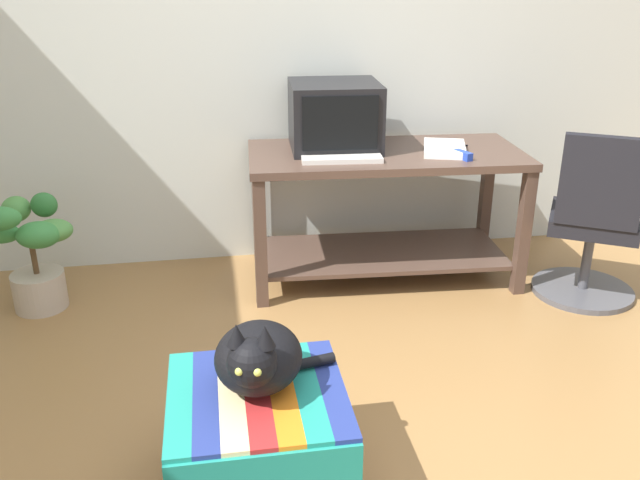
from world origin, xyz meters
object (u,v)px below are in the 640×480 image
object	(u,v)px
desk	(384,192)
potted_plant	(34,255)
ottoman_with_blanket	(259,441)
stapler	(463,155)
keyboard	(342,158)
cat	(258,358)
office_chair	(592,229)
book	(444,149)
tv_monitor	(335,117)

from	to	relation	value
desk	potted_plant	world-z (taller)	desk
ottoman_with_blanket	stapler	world-z (taller)	stapler
keyboard	cat	xyz separation A→B (m)	(-0.53, -1.38, -0.24)
office_chair	book	bearing A→B (deg)	1.55
desk	office_chair	bearing A→B (deg)	-21.16
office_chair	cat	bearing A→B (deg)	61.91
tv_monitor	keyboard	world-z (taller)	tv_monitor
stapler	keyboard	bearing A→B (deg)	153.35
cat	potted_plant	world-z (taller)	cat
book	potted_plant	bearing A→B (deg)	-161.64
desk	ottoman_with_blanket	world-z (taller)	desk
ottoman_with_blanket	stapler	bearing A→B (deg)	49.30
tv_monitor	desk	bearing A→B (deg)	-20.49
book	ottoman_with_blanket	xyz separation A→B (m)	(-1.10, -1.48, -0.54)
office_chair	stapler	bearing A→B (deg)	10.21
tv_monitor	book	world-z (taller)	tv_monitor
tv_monitor	office_chair	world-z (taller)	tv_monitor
ottoman_with_blanket	stapler	xyz separation A→B (m)	(1.15, 1.34, 0.54)
office_chair	stapler	size ratio (longest dim) A/B	8.09
tv_monitor	ottoman_with_blanket	bearing A→B (deg)	-105.27
ottoman_with_blanket	stapler	size ratio (longest dim) A/B	5.09
tv_monitor	cat	bearing A→B (deg)	-105.24
ottoman_with_blanket	cat	bearing A→B (deg)	69.56
tv_monitor	stapler	size ratio (longest dim) A/B	4.38
book	potted_plant	size ratio (longest dim) A/B	0.50
ottoman_with_blanket	cat	distance (m)	0.30
desk	office_chair	distance (m)	1.07
desk	stapler	size ratio (longest dim) A/B	13.31
cat	desk	bearing A→B (deg)	75.21
book	stapler	bearing A→B (deg)	-53.79
tv_monitor	keyboard	bearing A→B (deg)	-88.89
desk	potted_plant	distance (m)	1.81
ottoman_with_blanket	office_chair	size ratio (longest dim) A/B	0.63
tv_monitor	office_chair	distance (m)	1.43
tv_monitor	ottoman_with_blanket	xyz separation A→B (m)	(-0.55, -1.66, -0.69)
stapler	tv_monitor	bearing A→B (deg)	132.15
cat	potted_plant	size ratio (longest dim) A/B	0.73
office_chair	desk	bearing A→B (deg)	6.11
office_chair	ottoman_with_blanket	bearing A→B (deg)	62.36
stapler	desk	bearing A→B (deg)	129.08
office_chair	stapler	world-z (taller)	office_chair
book	cat	size ratio (longest dim) A/B	0.68
keyboard	stapler	distance (m)	0.61
keyboard	office_chair	bearing A→B (deg)	-9.04
desk	tv_monitor	world-z (taller)	tv_monitor
book	desk	bearing A→B (deg)	-175.15
desk	potted_plant	xyz separation A→B (m)	(-1.80, -0.10, -0.20)
keyboard	potted_plant	distance (m)	1.59
ottoman_with_blanket	potted_plant	size ratio (longest dim) A/B	0.95
cat	stapler	world-z (taller)	stapler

